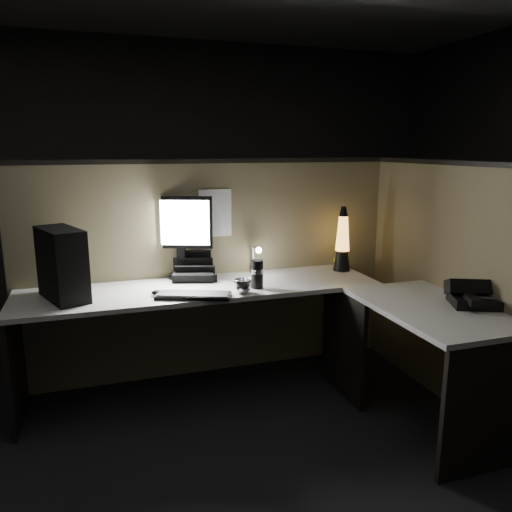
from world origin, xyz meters
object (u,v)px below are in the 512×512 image
object	(u,v)px
monitor	(181,229)
lava_lamp	(342,244)
desk_phone	(473,295)
pc_tower	(62,264)
keyboard	(194,296)

from	to	relation	value
monitor	lava_lamp	world-z (taller)	monitor
monitor	lava_lamp	xyz separation A→B (m)	(1.14, -0.16, -0.14)
monitor	desk_phone	world-z (taller)	monitor
pc_tower	desk_phone	size ratio (longest dim) A/B	1.27
pc_tower	lava_lamp	distance (m)	1.89
pc_tower	lava_lamp	bearing A→B (deg)	-17.27
pc_tower	monitor	xyz separation A→B (m)	(0.75, 0.28, 0.13)
keyboard	lava_lamp	world-z (taller)	lava_lamp
desk_phone	lava_lamp	bearing A→B (deg)	132.73
keyboard	desk_phone	bearing A→B (deg)	-1.33
pc_tower	desk_phone	distance (m)	2.37
lava_lamp	desk_phone	bearing A→B (deg)	-71.37
pc_tower	monitor	bearing A→B (deg)	-0.64
desk_phone	pc_tower	bearing A→B (deg)	-176.77
monitor	lava_lamp	distance (m)	1.16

